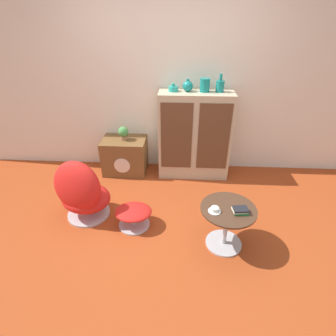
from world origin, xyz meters
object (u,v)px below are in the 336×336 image
object	(u,v)px
potted_plant	(123,133)
book_stack	(240,210)
sideboard	(194,135)
vase_rightmost	(220,86)
ottoman	(133,214)
tv_console	(125,156)
vase_inner_right	(205,85)
vase_inner_left	(188,86)
egg_chair	(82,193)
vase_leftmost	(173,88)
coffee_table	(227,222)
teacup	(215,210)

from	to	relation	value
potted_plant	book_stack	world-z (taller)	potted_plant
sideboard	vase_rightmost	size ratio (longest dim) A/B	5.44
ottoman	tv_console	bearing A→B (deg)	105.32
vase_inner_right	tv_console	bearing A→B (deg)	-179.15
vase_inner_left	book_stack	bearing A→B (deg)	-71.09
egg_chair	ottoman	distance (m)	0.63
vase_leftmost	potted_plant	bearing A→B (deg)	-178.72
potted_plant	book_stack	xyz separation A→B (m)	(1.41, -1.48, -0.13)
coffee_table	vase_leftmost	size ratio (longest dim) A/B	4.33
vase_inner_left	egg_chair	bearing A→B (deg)	-136.76
vase_inner_left	vase_rightmost	world-z (taller)	vase_rightmost
ottoman	vase_inner_left	size ratio (longest dim) A/B	2.65
vase_rightmost	egg_chair	bearing A→B (deg)	-145.16
egg_chair	potted_plant	size ratio (longest dim) A/B	4.02
egg_chair	vase_leftmost	xyz separation A→B (m)	(0.98, 1.10, 0.91)
vase_rightmost	teacup	distance (m)	1.70
sideboard	tv_console	bearing A→B (deg)	-179.29
sideboard	ottoman	distance (m)	1.46
tv_console	coffee_table	size ratio (longest dim) A/B	1.16
coffee_table	potted_plant	distance (m)	1.96
sideboard	vase_inner_left	bearing A→B (deg)	178.12
teacup	book_stack	bearing A→B (deg)	-0.78
vase_leftmost	vase_inner_right	xyz separation A→B (m)	(0.40, 0.00, 0.05)
ottoman	teacup	bearing A→B (deg)	-18.43
vase_inner_right	potted_plant	distance (m)	1.30
vase_inner_left	vase_inner_right	size ratio (longest dim) A/B	0.93
potted_plant	vase_inner_right	bearing A→B (deg)	0.81
egg_chair	potted_plant	bearing A→B (deg)	75.70
ottoman	teacup	distance (m)	0.95
tv_console	potted_plant	size ratio (longest dim) A/B	3.23
book_stack	vase_inner_right	bearing A→B (deg)	101.17
book_stack	tv_console	bearing A→B (deg)	133.71
vase_inner_right	potted_plant	xyz separation A→B (m)	(-1.11, -0.02, -0.68)
vase_leftmost	teacup	xyz separation A→B (m)	(0.46, -1.49, -0.76)
tv_console	book_stack	size ratio (longest dim) A/B	4.05
sideboard	teacup	bearing A→B (deg)	-84.00
coffee_table	book_stack	world-z (taller)	book_stack
coffee_table	book_stack	size ratio (longest dim) A/B	3.50
vase_leftmost	vase_rightmost	size ratio (longest dim) A/B	0.56
vase_rightmost	vase_inner_left	bearing A→B (deg)	180.00
vase_rightmost	book_stack	distance (m)	1.70
egg_chair	vase_inner_right	world-z (taller)	vase_inner_right
sideboard	book_stack	bearing A→B (deg)	-75.19
egg_chair	vase_leftmost	world-z (taller)	vase_leftmost
sideboard	vase_inner_left	xyz separation A→B (m)	(-0.12, 0.00, 0.68)
tv_console	coffee_table	distance (m)	1.94
vase_inner_left	teacup	world-z (taller)	vase_inner_left
potted_plant	teacup	distance (m)	1.89
egg_chair	tv_console	bearing A→B (deg)	76.04
tv_console	teacup	world-z (taller)	teacup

